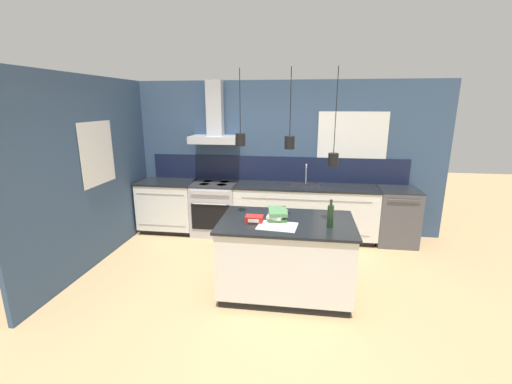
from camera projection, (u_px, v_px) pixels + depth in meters
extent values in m
plane|color=tan|center=(261.00, 286.00, 4.31)|extent=(16.00, 16.00, 0.00)
cube|color=#354C6B|center=(277.00, 158.00, 5.93)|extent=(5.60, 0.06, 2.60)
cube|color=#141C38|center=(276.00, 169.00, 5.93)|extent=(4.42, 0.02, 0.43)
cube|color=white|center=(352.00, 141.00, 5.63)|extent=(1.12, 0.01, 0.96)
cube|color=black|center=(352.00, 141.00, 5.64)|extent=(1.04, 0.01, 0.88)
cube|color=#B5B5BA|center=(214.00, 139.00, 5.73)|extent=(0.80, 0.46, 0.12)
cube|color=#B5B5BA|center=(215.00, 108.00, 5.69)|extent=(0.26, 0.20, 0.90)
cylinder|color=black|center=(240.00, 101.00, 3.74)|extent=(0.01, 0.01, 0.69)
cylinder|color=black|center=(240.00, 140.00, 3.85)|extent=(0.11, 0.11, 0.14)
sphere|color=#F9D18C|center=(240.00, 140.00, 3.85)|extent=(0.06, 0.06, 0.06)
cylinder|color=black|center=(291.00, 102.00, 3.61)|extent=(0.01, 0.01, 0.71)
cylinder|color=black|center=(290.00, 142.00, 3.72)|extent=(0.11, 0.11, 0.14)
sphere|color=#F9D18C|center=(290.00, 142.00, 3.72)|extent=(0.06, 0.06, 0.06)
cylinder|color=black|center=(336.00, 111.00, 3.57)|extent=(0.01, 0.01, 0.89)
cylinder|color=black|center=(333.00, 160.00, 3.70)|extent=(0.11, 0.11, 0.14)
sphere|color=#F9D18C|center=(333.00, 160.00, 3.70)|extent=(0.06, 0.06, 0.06)
cube|color=#354C6B|center=(103.00, 169.00, 4.99)|extent=(0.06, 3.80, 2.60)
cube|color=white|center=(98.00, 153.00, 4.77)|extent=(0.01, 0.76, 0.88)
cube|color=black|center=(97.00, 153.00, 4.77)|extent=(0.01, 0.68, 0.80)
cube|color=black|center=(171.00, 227.00, 6.21)|extent=(0.92, 0.56, 0.09)
cube|color=silver|center=(168.00, 205.00, 6.07)|extent=(0.95, 0.62, 0.79)
cube|color=gray|center=(160.00, 194.00, 5.70)|extent=(0.83, 0.01, 0.01)
cube|color=gray|center=(162.00, 225.00, 5.83)|extent=(0.83, 0.01, 0.01)
cube|color=black|center=(167.00, 182.00, 5.96)|extent=(0.97, 0.64, 0.03)
cube|color=black|center=(304.00, 234.00, 5.88)|extent=(2.25, 0.56, 0.09)
cube|color=silver|center=(305.00, 210.00, 5.74)|extent=(2.32, 0.62, 0.79)
cube|color=gray|center=(305.00, 200.00, 5.36)|extent=(2.04, 0.01, 0.01)
cube|color=gray|center=(304.00, 233.00, 5.50)|extent=(2.04, 0.01, 0.01)
cube|color=black|center=(306.00, 187.00, 5.63)|extent=(2.34, 0.64, 0.03)
cube|color=#262628|center=(306.00, 185.00, 5.68)|extent=(0.48, 0.34, 0.01)
cylinder|color=#B5B5BA|center=(306.00, 174.00, 5.76)|extent=(0.02, 0.02, 0.32)
sphere|color=#B5B5BA|center=(306.00, 165.00, 5.72)|extent=(0.03, 0.03, 0.03)
cylinder|color=#B5B5BA|center=(306.00, 167.00, 5.67)|extent=(0.02, 0.12, 0.02)
cube|color=#B5B5BA|center=(215.00, 209.00, 5.96)|extent=(0.76, 0.62, 0.87)
cube|color=black|center=(211.00, 217.00, 5.66)|extent=(0.65, 0.02, 0.44)
cylinder|color=#B5B5BA|center=(210.00, 204.00, 5.59)|extent=(0.57, 0.02, 0.02)
cube|color=#B5B5BA|center=(210.00, 193.00, 5.55)|extent=(0.65, 0.02, 0.07)
cube|color=#2D2D30|center=(215.00, 184.00, 5.85)|extent=(0.76, 0.60, 0.04)
cylinder|color=black|center=(208.00, 181.00, 5.97)|extent=(0.17, 0.17, 0.00)
cylinder|color=black|center=(225.00, 182.00, 5.92)|extent=(0.17, 0.17, 0.00)
cylinder|color=black|center=(204.00, 184.00, 5.76)|extent=(0.17, 0.17, 0.00)
cylinder|color=black|center=(222.00, 185.00, 5.72)|extent=(0.17, 0.17, 0.00)
cube|color=#4C4C51|center=(396.00, 217.00, 5.54)|extent=(0.62, 0.62, 0.89)
cube|color=black|center=(399.00, 190.00, 5.43)|extent=(0.62, 0.62, 0.02)
cylinder|color=#4C4C51|center=(404.00, 200.00, 5.13)|extent=(0.47, 0.02, 0.02)
cube|color=black|center=(285.00, 288.00, 4.18)|extent=(1.45, 0.91, 0.09)
cube|color=silver|center=(286.00, 255.00, 4.07)|extent=(1.51, 0.95, 0.79)
cube|color=black|center=(287.00, 222.00, 3.97)|extent=(1.56, 1.00, 0.03)
cylinder|color=#193319|center=(330.00, 216.00, 3.73)|extent=(0.07, 0.07, 0.25)
cylinder|color=#193319|center=(331.00, 203.00, 3.70)|extent=(0.03, 0.03, 0.06)
cylinder|color=#262628|center=(331.00, 200.00, 3.69)|extent=(0.03, 0.03, 0.01)
cube|color=#4C7F4C|center=(277.00, 217.00, 4.02)|extent=(0.25, 0.34, 0.04)
cube|color=silver|center=(277.00, 214.00, 4.01)|extent=(0.23, 0.36, 0.04)
cube|color=#4C7F4C|center=(278.00, 211.00, 3.99)|extent=(0.25, 0.36, 0.04)
cube|color=red|center=(254.00, 219.00, 3.91)|extent=(0.20, 0.14, 0.07)
cube|color=white|center=(253.00, 221.00, 3.85)|extent=(0.12, 0.01, 0.04)
cube|color=silver|center=(277.00, 226.00, 3.79)|extent=(0.46, 0.36, 0.01)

